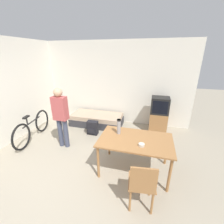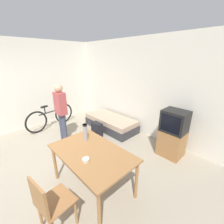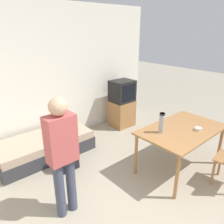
{
  "view_description": "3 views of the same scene",
  "coord_description": "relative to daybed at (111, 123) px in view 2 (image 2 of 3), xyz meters",
  "views": [
    {
      "loc": [
        1.43,
        -1.63,
        2.28
      ],
      "look_at": [
        0.53,
        1.64,
        0.96
      ],
      "focal_mm": 24.0,
      "sensor_mm": 36.0,
      "label": 1
    },
    {
      "loc": [
        2.92,
        -0.27,
        2.18
      ],
      "look_at": [
        0.67,
        1.87,
        1.04
      ],
      "focal_mm": 24.0,
      "sensor_mm": 36.0,
      "label": 2
    },
    {
      "loc": [
        -1.68,
        -0.72,
        2.24
      ],
      "look_at": [
        0.38,
        1.64,
        1.02
      ],
      "focal_mm": 35.0,
      "sensor_mm": 36.0,
      "label": 3
    }
  ],
  "objects": [
    {
      "name": "daybed",
      "position": [
        0.0,
        0.0,
        0.0
      ],
      "size": [
        1.72,
        0.79,
        0.38
      ],
      "color": "#333338",
      "rests_on": "ground_plane"
    },
    {
      "name": "thermos_flask",
      "position": [
        1.14,
        -1.7,
        0.73
      ],
      "size": [
        0.08,
        0.08,
        0.32
      ],
      "color": "#99999E",
      "rests_on": "dining_table"
    },
    {
      "name": "tv",
      "position": [
        2.0,
        0.05,
        0.36
      ],
      "size": [
        0.52,
        0.45,
        1.11
      ],
      "color": "#9E6B3D",
      "rests_on": "ground_plane"
    },
    {
      "name": "wall_left",
      "position": [
        -1.91,
        -1.13,
        1.16
      ],
      "size": [
        0.06,
        4.22,
        2.7
      ],
      "color": "silver",
      "rests_on": "ground_plane"
    },
    {
      "name": "backpack",
      "position": [
        0.11,
        -0.66,
        0.02
      ],
      "size": [
        0.32,
        0.21,
        0.42
      ],
      "color": "black",
      "rests_on": "ground_plane"
    },
    {
      "name": "person_standing",
      "position": [
        -0.38,
        -1.44,
        0.71
      ],
      "size": [
        0.34,
        0.21,
        1.55
      ],
      "color": "#3D4256",
      "rests_on": "ground_plane"
    },
    {
      "name": "wooden_chair",
      "position": [
        1.72,
        -2.65,
        0.31
      ],
      "size": [
        0.45,
        0.45,
        0.88
      ],
      "color": "#9E6B3D",
      "rests_on": "ground_plane"
    },
    {
      "name": "dining_table",
      "position": [
        1.51,
        -1.84,
        0.48
      ],
      "size": [
        1.41,
        0.87,
        0.74
      ],
      "color": "#9E6B3D",
      "rests_on": "ground_plane"
    },
    {
      "name": "mate_bowl",
      "position": [
        1.64,
        -2.04,
        0.58
      ],
      "size": [
        0.11,
        0.11,
        0.05
      ],
      "color": "beige",
      "rests_on": "dining_table"
    },
    {
      "name": "ground_plane",
      "position": [
        0.3,
        -2.74,
        -0.19
      ],
      "size": [
        20.0,
        20.0,
        0.0
      ],
      "primitive_type": "plane",
      "color": "#9E937F"
    },
    {
      "name": "bicycle",
      "position": [
        -1.41,
        -1.34,
        0.16
      ],
      "size": [
        0.33,
        1.64,
        0.77
      ],
      "color": "black",
      "rests_on": "ground_plane"
    },
    {
      "name": "wall_back",
      "position": [
        0.3,
        0.51,
        1.16
      ],
      "size": [
        5.37,
        0.06,
        2.7
      ],
      "color": "silver",
      "rests_on": "ground_plane"
    }
  ]
}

